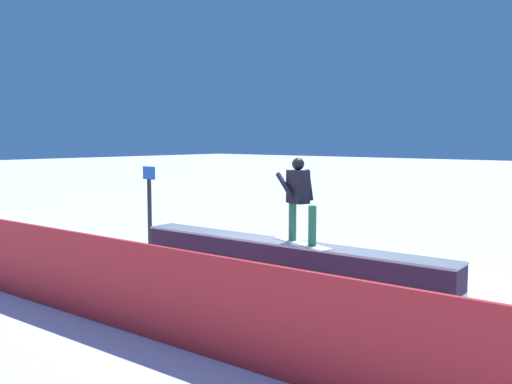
{
  "coord_description": "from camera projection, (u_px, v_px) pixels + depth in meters",
  "views": [
    {
      "loc": [
        -6.06,
        7.88,
        2.54
      ],
      "look_at": [
        -0.2,
        0.99,
        1.68
      ],
      "focal_mm": 39.2,
      "sensor_mm": 36.0,
      "label": 1
    }
  ],
  "objects": [
    {
      "name": "ground_plane",
      "position": [
        283.0,
        279.0,
        10.12
      ],
      "size": [
        120.0,
        120.0,
        0.0
      ],
      "primitive_type": "plane",
      "color": "white"
    },
    {
      "name": "safety_fence",
      "position": [
        122.0,
        285.0,
        7.41
      ],
      "size": [
        11.07,
        0.64,
        1.22
      ],
      "primitive_type": "cube",
      "rotation": [
        0.0,
        0.0,
        0.05
      ],
      "color": "red",
      "rests_on": "ground_plane"
    },
    {
      "name": "grind_box",
      "position": [
        283.0,
        262.0,
        10.09
      ],
      "size": [
        6.4,
        0.93,
        0.7
      ],
      "color": "black",
      "rests_on": "ground_plane"
    },
    {
      "name": "trail_marker",
      "position": [
        150.0,
        204.0,
        13.08
      ],
      "size": [
        0.4,
        0.1,
        1.9
      ],
      "color": "#262628",
      "rests_on": "ground_plane"
    },
    {
      "name": "snowboarder",
      "position": [
        299.0,
        197.0,
        9.82
      ],
      "size": [
        1.47,
        0.73,
        1.51
      ],
      "color": "white",
      "rests_on": "grind_box"
    }
  ]
}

